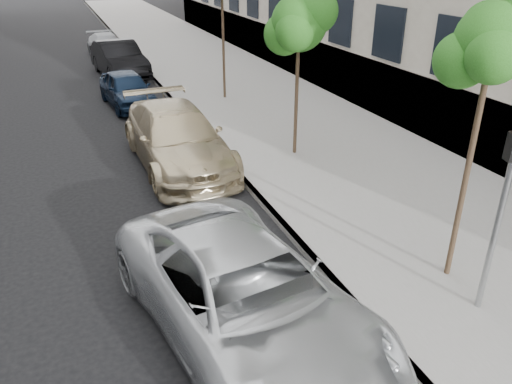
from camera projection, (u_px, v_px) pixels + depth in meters
sidewalk at (191, 55)px, 28.37m from camera, size 6.40×72.00×0.14m
curb at (135, 59)px, 27.34m from camera, size 0.15×72.00×0.14m
tree_near at (495, 42)px, 7.37m from camera, size 1.55×1.35×4.89m
tree_mid at (300, 23)px, 13.02m from camera, size 1.80×1.60×4.51m
signal_pole at (503, 200)px, 7.45m from camera, size 0.28×0.24×3.16m
minivan at (245, 295)px, 7.54m from camera, size 3.45×5.95×1.56m
suv at (177, 138)px, 13.76m from camera, size 2.40×5.62×1.61m
sedan_blue at (127, 89)px, 19.11m from camera, size 1.97×4.06×1.33m
sedan_black at (119, 59)px, 23.55m from camera, size 2.30×5.09×1.62m
sedan_rear at (107, 46)px, 27.97m from camera, size 2.08×4.39×1.24m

